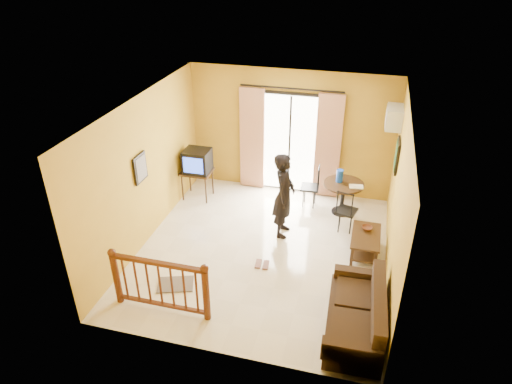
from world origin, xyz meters
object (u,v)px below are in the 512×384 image
(dining_table, at_px, (343,190))
(sofa, at_px, (359,317))
(television, at_px, (197,161))
(standing_person, at_px, (284,195))
(coffee_table, at_px, (365,241))

(dining_table, height_order, sofa, sofa)
(television, bearing_deg, standing_person, -23.75)
(dining_table, distance_m, coffee_table, 1.49)
(television, xyz_separation_m, dining_table, (3.17, 0.16, -0.36))
(dining_table, relative_size, sofa, 0.48)
(dining_table, relative_size, standing_person, 0.49)
(standing_person, bearing_deg, dining_table, -45.68)
(coffee_table, xyz_separation_m, standing_person, (-1.60, 0.27, 0.58))
(coffee_table, height_order, standing_person, standing_person)
(coffee_table, bearing_deg, sofa, -89.91)
(television, bearing_deg, sofa, -41.11)
(dining_table, xyz_separation_m, standing_person, (-1.05, -1.08, 0.31))
(dining_table, bearing_deg, sofa, -80.65)
(coffee_table, distance_m, sofa, 2.02)
(dining_table, distance_m, sofa, 3.43)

